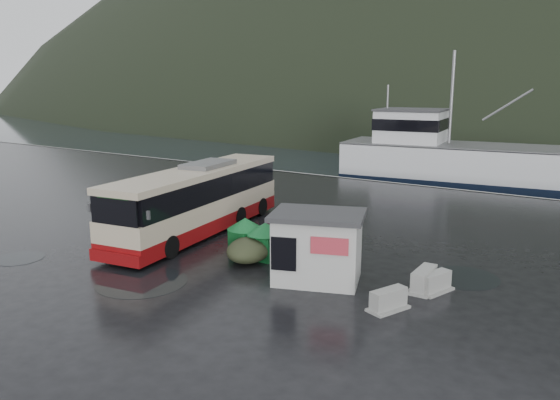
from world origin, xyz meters
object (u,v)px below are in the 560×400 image
Objects in this scene: coach_bus at (199,232)px; jersey_barrier_b at (435,292)px; ticket_kiosk at (317,281)px; dome_tent at (250,261)px; waste_bin_left at (246,253)px; waste_bin_right at (265,258)px; jersey_barrier_a at (388,310)px; white_van at (161,225)px; jersey_barrier_c at (423,290)px; fishing_trawler at (488,171)px.

jersey_barrier_b is at bearing -14.43° from coach_bus.
dome_tent is at bearing 152.43° from ticket_kiosk.
ticket_kiosk is at bearing -16.02° from waste_bin_left.
waste_bin_left is 1.16m from waste_bin_right.
jersey_barrier_a is at bearing -16.93° from waste_bin_left.
coach_bus reaches higher than waste_bin_right.
waste_bin_right is at bearing -18.54° from white_van.
white_van is (-2.67, 0.01, 0.00)m from coach_bus.
coach_bus is at bearing 162.86° from waste_bin_right.
jersey_barrier_b is 0.40m from jersey_barrier_c.
ticket_kiosk is 2.37× the size of jersey_barrier_b.
white_van is at bearing 171.60° from coach_bus.
white_van is 14.81m from jersey_barrier_a.
ticket_kiosk reaches higher than waste_bin_right.
waste_bin_right reaches higher than jersey_barrier_b.
ticket_kiosk is 0.12× the size of fishing_trawler.
dome_tent is 1.76× the size of jersey_barrier_b.
waste_bin_right is (1.15, -0.13, 0.00)m from waste_bin_left.
waste_bin_right reaches higher than jersey_barrier_a.
ticket_kiosk is 30.88m from fishing_trawler.
fishing_trawler is (2.33, 29.76, 0.00)m from waste_bin_right.
jersey_barrier_c is (14.70, -1.42, 0.00)m from white_van.
coach_bus is 7.75× the size of waste_bin_right.
waste_bin_right is at bearing -101.28° from fishing_trawler.
waste_bin_right is 0.98× the size of jersey_barrier_c.
white_van is 7.78m from dome_tent.
jersey_barrier_b is at bearing 1.91° from waste_bin_right.
dome_tent is at bearing -33.08° from coach_bus.
ticket_kiosk is (11.00, -2.71, 0.00)m from white_van.
waste_bin_right is 0.05× the size of fishing_trawler.
fishing_trawler is (7.48, 28.17, 0.00)m from coach_bus.
dome_tent is 1.76× the size of jersey_barrier_a.
coach_bus is 12.11m from jersey_barrier_c.
white_van is 4.21× the size of jersey_barrier_b.
white_van reaches higher than dome_tent.
white_van is at bearing 146.40° from ticket_kiosk.
waste_bin_left reaches higher than dome_tent.
waste_bin_right is at bearing -25.37° from coach_bus.
fishing_trawler reaches higher than jersey_barrier_c.
waste_bin_left is 29.83m from fishing_trawler.
jersey_barrier_b is (8.42, 0.11, 0.00)m from waste_bin_left.
coach_bus is at bearing 160.00° from waste_bin_left.
ticket_kiosk reaches higher than waste_bin_left.
fishing_trawler is (-4.94, 29.51, 0.00)m from jersey_barrier_b.
waste_bin_right is at bearing -178.09° from jersey_barrier_b.
jersey_barrier_b is (15.10, -1.36, 0.00)m from white_van.
waste_bin_right is at bearing 140.95° from ticket_kiosk.
dome_tent is (-0.38, -0.62, 0.00)m from waste_bin_right.
waste_bin_right is 0.73m from dome_tent.
jersey_barrier_a is at bearing -89.39° from fishing_trawler.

